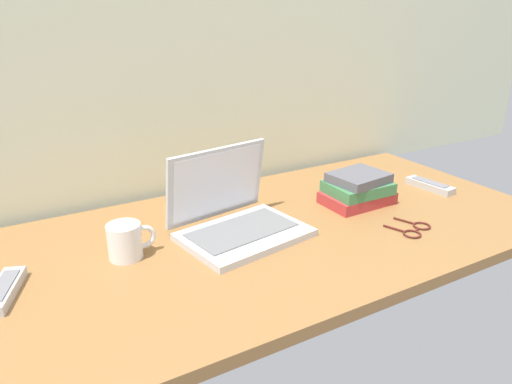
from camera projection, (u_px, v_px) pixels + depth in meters
desk at (267, 237)px, 1.27m from camera, size 1.60×0.76×0.03m
laptop at (235, 217)px, 1.24m from camera, size 0.34×0.30×0.22m
coffee_mug at (126, 240)px, 1.12m from camera, size 0.12×0.08×0.09m
remote_control_near at (4, 290)px, 0.98m from camera, size 0.10×0.17×0.02m
remote_control_far at (430, 185)px, 1.55m from camera, size 0.06×0.16×0.02m
eyeglasses at (416, 229)px, 1.27m from camera, size 0.12×0.13×0.01m
book_stack at (358, 189)px, 1.43m from camera, size 0.20×0.15×0.10m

